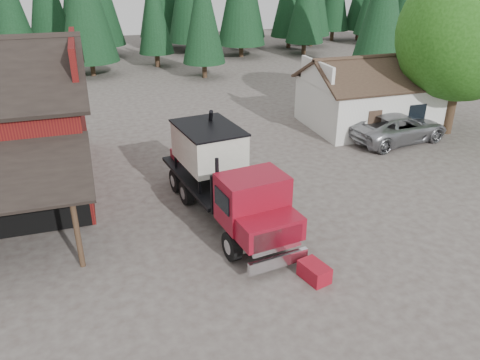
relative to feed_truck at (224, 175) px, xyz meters
name	(u,v)px	position (x,y,z in m)	size (l,w,h in m)	color
ground	(246,270)	(-0.35, -4.03, -1.96)	(120.00, 120.00, 0.00)	#4C413B
farmhouse	(369,101)	(12.65, 8.97, -0.29)	(8.60, 6.42, 4.65)	silver
deciduous_tree	(465,38)	(16.66, 5.94, 3.95)	(8.00, 8.00, 10.20)	#382619
conifer_backdrop	(128,58)	(-0.35, 37.97, -1.96)	(76.00, 16.00, 16.00)	black
near_pine_b	(203,12)	(5.65, 25.97, 3.93)	(3.96, 3.96, 10.40)	#382619
feed_truck	(224,175)	(0.00, 0.00, 0.00)	(3.71, 9.52, 4.18)	black
silver_car	(398,127)	(12.67, 5.65, -1.07)	(2.93, 6.36, 1.77)	#9A9BA1
equip_box	(314,272)	(1.73, -5.24, -1.66)	(0.70, 1.10, 0.60)	maroon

